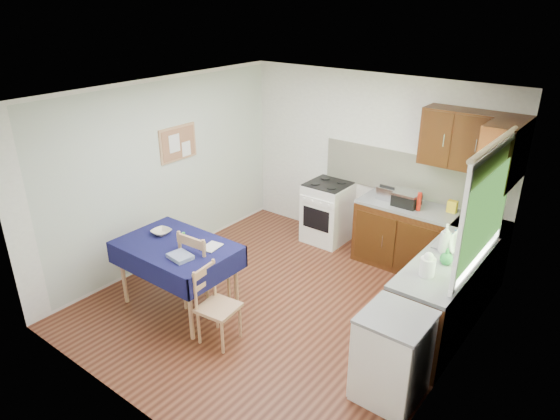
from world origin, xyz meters
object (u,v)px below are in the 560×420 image
Objects in this scene: sandwich_press at (407,199)px; dish_rack at (457,246)px; dining_table at (177,252)px; chair_far at (202,269)px; kettle at (428,265)px; toaster at (387,193)px; chair_near at (215,303)px.

dish_rack is (0.95, -0.78, -0.07)m from sandwich_press.
chair_far is (0.27, 0.13, -0.17)m from dining_table.
kettle reaches higher than chair_far.
kettle is at bearing -51.11° from toaster.
toaster is 0.98× the size of kettle.
chair_far is 3.20× the size of sandwich_press.
dining_table is 3.00× the size of dish_rack.
dish_rack reaches higher than sandwich_press.
chair_near is (0.51, -0.32, -0.08)m from chair_far.
dining_table is 1.32× the size of chair_far.
dish_rack is at bearing -31.98° from toaster.
toaster is (1.10, 2.39, 0.45)m from chair_far.
chair_near is (0.79, -0.20, -0.26)m from dining_table.
chair_far is 4.09× the size of toaster.
dish_rack reaches higher than chair_near.
chair_near is at bearing 8.20° from dining_table.
dining_table is at bearing -142.57° from sandwich_press.
chair_near is 2.72× the size of sandwich_press.
dining_table is 5.30× the size of kettle.
dish_rack is at bearing -50.26° from chair_near.
dining_table is 4.23× the size of sandwich_press.
dish_rack is (1.25, -0.81, -0.06)m from toaster.
chair_far is 1.18× the size of chair_near.
chair_near reaches higher than dining_table.
kettle reaches higher than chair_near.
sandwich_press reaches higher than chair_far.
kettle is (0.91, -1.53, 0.02)m from sandwich_press.
sandwich_press reaches higher than dining_table.
sandwich_press is at bearing -24.62° from chair_near.
kettle reaches higher than sandwich_press.
kettle is at bearing -163.25° from chair_far.
toaster reaches higher than dining_table.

